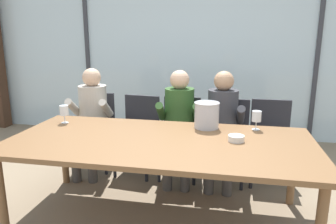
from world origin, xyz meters
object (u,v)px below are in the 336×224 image
(chair_left_of_center, at_px, (139,128))
(person_olive_shirt, at_px, (179,118))
(person_beige_jumper, at_px, (91,114))
(wine_glass_by_left_taster, at_px, (257,117))
(dining_table, at_px, (160,146))
(chair_right_of_center, at_px, (228,133))
(person_charcoal_jacket, at_px, (222,120))
(ice_bucket_primary, at_px, (207,115))
(tasting_bowl, at_px, (236,138))
(chair_near_window_right, at_px, (270,135))
(chair_near_curtain, at_px, (96,124))
(chair_center, at_px, (181,131))
(wine_glass_near_bucket, at_px, (64,111))

(chair_left_of_center, xyz_separation_m, person_olive_shirt, (0.48, -0.12, 0.17))
(person_beige_jumper, bearing_deg, wine_glass_by_left_taster, -18.71)
(dining_table, distance_m, chair_right_of_center, 1.13)
(dining_table, bearing_deg, person_charcoal_jacket, 60.76)
(dining_table, xyz_separation_m, ice_bucket_primary, (0.35, 0.42, 0.18))
(dining_table, distance_m, tasting_bowl, 0.63)
(chair_left_of_center, height_order, chair_near_window_right, same)
(chair_near_curtain, bearing_deg, person_beige_jumper, -85.99)
(chair_near_curtain, relative_size, person_olive_shirt, 0.73)
(chair_right_of_center, height_order, person_beige_jumper, person_beige_jumper)
(chair_center, xyz_separation_m, person_beige_jumper, (-1.02, -0.11, 0.17))
(chair_right_of_center, distance_m, tasting_bowl, 0.93)
(ice_bucket_primary, relative_size, wine_glass_by_left_taster, 1.39)
(chair_left_of_center, bearing_deg, chair_center, 5.23)
(tasting_bowl, distance_m, wine_glass_near_bucket, 1.66)
(chair_near_curtain, distance_m, person_olive_shirt, 1.07)
(dining_table, xyz_separation_m, wine_glass_near_bucket, (-1.02, 0.32, 0.17))
(chair_near_curtain, distance_m, chair_left_of_center, 0.56)
(chair_near_curtain, xyz_separation_m, tasting_bowl, (1.64, -0.94, 0.24))
(person_olive_shirt, distance_m, person_charcoal_jacket, 0.46)
(chair_right_of_center, height_order, person_olive_shirt, person_olive_shirt)
(dining_table, bearing_deg, chair_center, 88.60)
(dining_table, height_order, wine_glass_by_left_taster, wine_glass_by_left_taster)
(chair_center, bearing_deg, chair_near_curtain, 177.33)
(dining_table, relative_size, wine_glass_by_left_taster, 14.40)
(chair_near_window_right, bearing_deg, chair_center, -176.94)
(person_olive_shirt, bearing_deg, chair_near_window_right, 3.76)
(tasting_bowl, bearing_deg, chair_right_of_center, 94.23)
(chair_left_of_center, xyz_separation_m, chair_center, (0.49, -0.00, 0.00))
(person_olive_shirt, bearing_deg, person_charcoal_jacket, -5.08)
(chair_near_curtain, relative_size, wine_glass_near_bucket, 5.02)
(dining_table, bearing_deg, wine_glass_by_left_taster, 29.20)
(person_beige_jumper, height_order, tasting_bowl, person_beige_jumper)
(chair_left_of_center, height_order, chair_center, same)
(ice_bucket_primary, bearing_deg, wine_glass_by_left_taster, 2.89)
(dining_table, xyz_separation_m, chair_right_of_center, (0.55, 0.97, -0.16))
(chair_center, distance_m, person_charcoal_jacket, 0.50)
(wine_glass_by_left_taster, height_order, wine_glass_near_bucket, same)
(chair_center, xyz_separation_m, ice_bucket_primary, (0.32, -0.55, 0.34))
(chair_left_of_center, relative_size, chair_center, 1.00)
(person_beige_jumper, distance_m, person_olive_shirt, 1.01)
(chair_near_curtain, height_order, person_olive_shirt, person_olive_shirt)
(chair_near_window_right, relative_size, wine_glass_near_bucket, 5.02)
(chair_right_of_center, bearing_deg, chair_near_window_right, 11.14)
(ice_bucket_primary, bearing_deg, chair_near_window_right, 42.16)
(chair_center, relative_size, chair_right_of_center, 1.00)
(chair_right_of_center, xyz_separation_m, chair_near_window_right, (0.45, 0.04, 0.00))
(wine_glass_by_left_taster, bearing_deg, person_charcoal_jacket, 127.25)
(chair_right_of_center, distance_m, wine_glass_by_left_taster, 0.67)
(person_olive_shirt, xyz_separation_m, tasting_bowl, (0.60, -0.78, 0.06))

